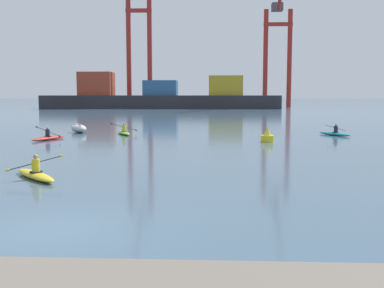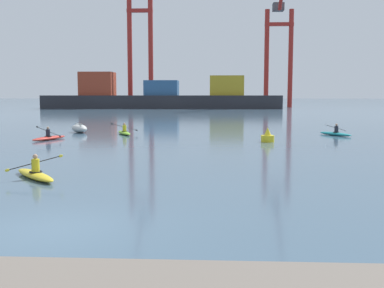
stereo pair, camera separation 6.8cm
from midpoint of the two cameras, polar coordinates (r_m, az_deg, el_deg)
name	(u,v)px [view 2 (the right image)]	position (r m, az deg, el deg)	size (l,w,h in m)	color
ground_plane	(51,230)	(11.56, -16.96, -10.21)	(800.00, 800.00, 0.00)	#425B70
container_barge	(160,97)	(108.85, -3.95, 5.86)	(55.70, 8.18, 8.56)	#28282D
gantry_crane_west	(140,33)	(117.81, -6.50, 13.64)	(6.48, 15.53, 38.13)	maroon
gantry_crane_west_mid	(279,38)	(121.37, 10.85, 12.80)	(7.33, 19.60, 37.12)	maroon
capsized_dinghy	(79,128)	(40.21, -13.82, 1.90)	(2.33, 2.78, 0.76)	beige
channel_buoy	(268,137)	(31.66, 9.46, 0.91)	(0.90, 0.90, 1.00)	yellow
kayak_teal	(335,133)	(37.92, 17.49, 1.28)	(2.20, 3.25, 0.95)	teal
kayak_red	(49,138)	(34.17, -17.34, 0.78)	(2.10, 3.40, 0.99)	red
kayak_lime	(124,132)	(37.52, -8.39, 1.45)	(2.05, 3.35, 0.97)	#7ABC2D
kayak_yellow	(35,174)	(18.61, -18.88, -3.55)	(2.70, 2.94, 0.95)	yellow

